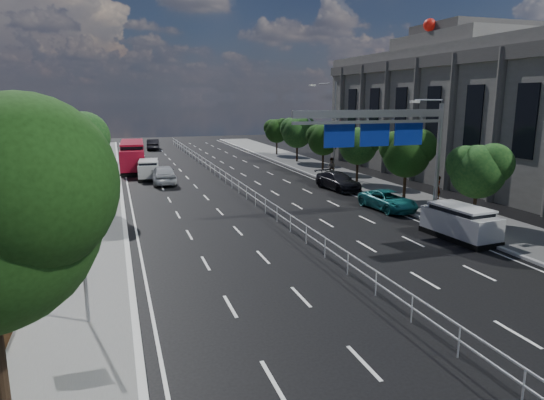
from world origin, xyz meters
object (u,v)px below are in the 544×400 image
white_minivan (149,170)px  parked_car_teal (388,200)px  overhead_gantry (387,130)px  silver_minivan (460,223)px  toilet_sign (67,243)px  pedestrian_a (437,188)px  pedestrian_b (331,167)px  near_car_dark (153,144)px  near_car_silver (163,174)px  parked_car_dark (338,181)px  red_bus (133,155)px

white_minivan → parked_car_teal: (14.65, -18.32, -0.23)m
overhead_gantry → silver_minivan: 7.31m
toilet_sign → pedestrian_a: bearing=28.9°
parked_car_teal → pedestrian_b: size_ratio=2.50×
silver_minivan → parked_car_teal: bearing=84.9°
near_car_dark → pedestrian_a: bearing=117.9°
near_car_silver → toilet_sign: bearing=78.8°
overhead_gantry → parked_car_teal: bearing=51.3°
near_car_dark → parked_car_dark: size_ratio=0.95×
toilet_sign → overhead_gantry: overhead_gantry is taller
white_minivan → pedestrian_a: size_ratio=2.45×
silver_minivan → near_car_silver: bearing=116.0°
overhead_gantry → parked_car_dark: (1.56, 9.79, -4.88)m
overhead_gantry → parked_car_teal: (1.56, 1.95, -4.95)m
silver_minivan → white_minivan: bearing=114.6°
near_car_silver → silver_minivan: size_ratio=1.11×
overhead_gantry → near_car_dark: bearing=102.6°
toilet_sign → parked_car_dark: (19.25, 19.84, -2.22)m
parked_car_dark → red_bus: bearing=125.5°
silver_minivan → parked_car_dark: silver_minivan is taller
parked_car_dark → silver_minivan: bearing=-97.5°
overhead_gantry → parked_car_teal: 5.55m
near_car_silver → near_car_dark: size_ratio=1.07×
near_car_dark → pedestrian_b: 34.95m
toilet_sign → white_minivan: size_ratio=1.01×
near_car_silver → pedestrian_a: pedestrian_a is taller
parked_car_dark → pedestrian_b: (1.77, 5.19, 0.36)m
silver_minivan → pedestrian_b: (1.77, 20.36, 0.18)m
pedestrian_a → red_bus: bearing=-70.8°
toilet_sign → parked_car_teal: 22.80m
overhead_gantry → pedestrian_a: bearing=26.9°
overhead_gantry → pedestrian_b: bearing=77.5°
white_minivan → parked_car_dark: white_minivan is taller
parked_car_teal → pedestrian_a: 5.15m
overhead_gantry → pedestrian_b: (3.33, 14.98, -4.53)m
pedestrian_b → white_minivan: bearing=10.8°
toilet_sign → near_car_silver: bearing=78.2°
near_car_dark → parked_car_teal: near_car_dark is taller
toilet_sign → near_car_silver: toilet_sign is taller
pedestrian_a → toilet_sign: bearing=6.6°
white_minivan → toilet_sign: bearing=-92.6°
overhead_gantry → red_bus: overhead_gantry is taller
silver_minivan → parked_car_teal: size_ratio=0.96×
parked_car_teal → parked_car_dark: size_ratio=0.94×
parked_car_teal → overhead_gantry: bearing=-133.8°
near_car_dark → red_bus: bearing=86.2°
toilet_sign → near_car_dark: bearing=82.9°
overhead_gantry → parked_car_dark: size_ratio=2.05×
parked_car_teal → toilet_sign: bearing=-153.2°
toilet_sign → pedestrian_b: size_ratio=2.31×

